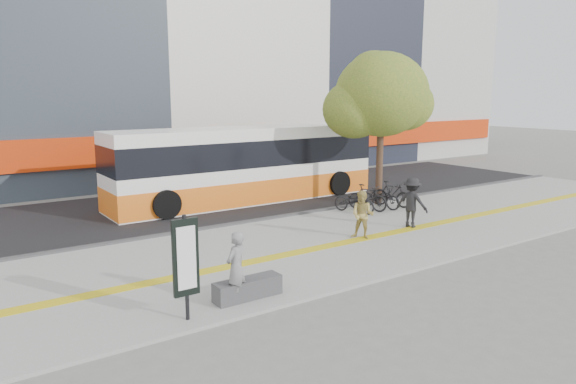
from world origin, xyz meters
TOP-DOWN VIEW (x-y plane):
  - ground at (0.00, 0.00)m, footprint 120.00×120.00m
  - sidewalk at (0.00, 1.50)m, footprint 40.00×7.00m
  - tactile_strip at (0.00, 1.00)m, footprint 40.00×0.45m
  - street at (0.00, 9.00)m, footprint 40.00×8.00m
  - curb at (0.00, 5.00)m, footprint 40.00×0.25m
  - bench at (-2.60, -1.20)m, footprint 1.60×0.45m
  - signboard at (-4.20, -1.51)m, footprint 0.55×0.10m
  - street_tree at (7.18, 4.82)m, footprint 4.40×3.80m
  - bus at (3.05, 8.50)m, footprint 11.89×2.82m
  - bicycle_row at (6.22, 4.00)m, footprint 3.10×1.88m
  - seated_woman at (-2.93, -1.28)m, footprint 0.70×0.61m
  - pedestrian_tan at (2.95, 1.06)m, footprint 0.89×0.94m
  - pedestrian_dark at (5.34, 1.19)m, footprint 1.02×1.28m

SIDE VIEW (x-z plane):
  - ground at x=0.00m, z-range 0.00..0.00m
  - street at x=0.00m, z-range 0.00..0.06m
  - sidewalk at x=0.00m, z-range 0.00..0.08m
  - curb at x=0.00m, z-range 0.00..0.14m
  - tactile_strip at x=0.00m, z-range 0.08..0.09m
  - bench at x=-2.60m, z-range 0.08..0.53m
  - bicycle_row at x=6.22m, z-range 0.05..1.09m
  - pedestrian_tan at x=2.95m, z-range 0.08..1.62m
  - seated_woman at x=-2.93m, z-range 0.08..1.69m
  - pedestrian_dark at x=5.34m, z-range 0.08..1.81m
  - signboard at x=-4.20m, z-range 0.27..2.47m
  - bus at x=3.05m, z-range -0.03..3.13m
  - street_tree at x=7.18m, z-range 1.36..7.67m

